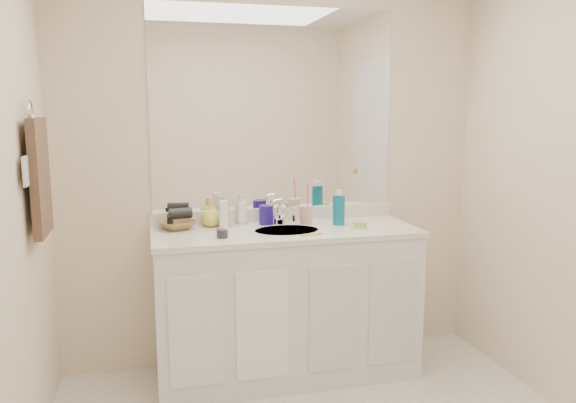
# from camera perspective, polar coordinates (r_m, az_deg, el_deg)

# --- Properties ---
(wall_back) EXTENTS (2.60, 0.02, 2.40)m
(wall_back) POSITION_cam_1_polar(r_m,az_deg,el_deg) (3.44, -1.34, 3.33)
(wall_back) COLOR #F5DEC0
(wall_back) RESTS_ON floor
(vanity_cabinet) EXTENTS (1.50, 0.55, 0.85)m
(vanity_cabinet) POSITION_cam_1_polar(r_m,az_deg,el_deg) (3.36, -0.22, -10.44)
(vanity_cabinet) COLOR white
(vanity_cabinet) RESTS_ON floor
(countertop) EXTENTS (1.52, 0.57, 0.03)m
(countertop) POSITION_cam_1_polar(r_m,az_deg,el_deg) (3.24, -0.22, -3.09)
(countertop) COLOR white
(countertop) RESTS_ON vanity_cabinet
(backsplash) EXTENTS (1.52, 0.03, 0.08)m
(backsplash) POSITION_cam_1_polar(r_m,az_deg,el_deg) (3.47, -1.27, -1.30)
(backsplash) COLOR silver
(backsplash) RESTS_ON countertop
(sink_basin) EXTENTS (0.37, 0.37, 0.02)m
(sink_basin) POSITION_cam_1_polar(r_m,az_deg,el_deg) (3.22, -0.13, -3.11)
(sink_basin) COLOR beige
(sink_basin) RESTS_ON countertop
(faucet) EXTENTS (0.02, 0.02, 0.11)m
(faucet) POSITION_cam_1_polar(r_m,az_deg,el_deg) (3.37, -0.89, -1.36)
(faucet) COLOR silver
(faucet) RESTS_ON countertop
(mirror) EXTENTS (1.48, 0.01, 1.20)m
(mirror) POSITION_cam_1_polar(r_m,az_deg,el_deg) (3.42, -1.34, 9.33)
(mirror) COLOR white
(mirror) RESTS_ON wall_back
(blue_mug) EXTENTS (0.11, 0.11, 0.12)m
(blue_mug) POSITION_cam_1_polar(r_m,az_deg,el_deg) (3.36, -2.23, -1.36)
(blue_mug) COLOR navy
(blue_mug) RESTS_ON countertop
(tan_cup) EXTENTS (0.09, 0.09, 0.11)m
(tan_cup) POSITION_cam_1_polar(r_m,az_deg,el_deg) (3.37, 1.83, -1.37)
(tan_cup) COLOR beige
(tan_cup) RESTS_ON countertop
(toothbrush) EXTENTS (0.02, 0.04, 0.20)m
(toothbrush) POSITION_cam_1_polar(r_m,az_deg,el_deg) (3.36, 2.00, 0.24)
(toothbrush) COLOR #FC4287
(toothbrush) RESTS_ON tan_cup
(mouthwash_bottle) EXTENTS (0.09, 0.09, 0.17)m
(mouthwash_bottle) POSITION_cam_1_polar(r_m,az_deg,el_deg) (3.36, 5.17, -0.89)
(mouthwash_bottle) COLOR #0A6582
(mouthwash_bottle) RESTS_ON countertop
(soap_dish) EXTENTS (0.10, 0.09, 0.01)m
(soap_dish) POSITION_cam_1_polar(r_m,az_deg,el_deg) (3.28, 7.32, -2.64)
(soap_dish) COLOR white
(soap_dish) RESTS_ON countertop
(green_soap) EXTENTS (0.08, 0.07, 0.03)m
(green_soap) POSITION_cam_1_polar(r_m,az_deg,el_deg) (3.27, 7.32, -2.32)
(green_soap) COLOR #99D133
(green_soap) RESTS_ON soap_dish
(orange_comb) EXTENTS (0.13, 0.04, 0.01)m
(orange_comb) POSITION_cam_1_polar(r_m,az_deg,el_deg) (3.09, 2.41, -3.37)
(orange_comb) COLOR gold
(orange_comb) RESTS_ON countertop
(dark_jar) EXTENTS (0.07, 0.07, 0.04)m
(dark_jar) POSITION_cam_1_polar(r_m,az_deg,el_deg) (3.04, -6.70, -3.27)
(dark_jar) COLOR #25252A
(dark_jar) RESTS_ON countertop
(extra_white_bottle) EXTENTS (0.05, 0.05, 0.16)m
(extra_white_bottle) POSITION_cam_1_polar(r_m,az_deg,el_deg) (3.25, -6.56, -1.35)
(extra_white_bottle) COLOR white
(extra_white_bottle) RESTS_ON countertop
(soap_bottle_white) EXTENTS (0.08, 0.08, 0.17)m
(soap_bottle_white) POSITION_cam_1_polar(r_m,az_deg,el_deg) (3.39, -4.69, -0.79)
(soap_bottle_white) COLOR white
(soap_bottle_white) RESTS_ON countertop
(soap_bottle_cream) EXTENTS (0.09, 0.09, 0.15)m
(soap_bottle_cream) POSITION_cam_1_polar(r_m,az_deg,el_deg) (3.32, -6.23, -1.22)
(soap_bottle_cream) COLOR beige
(soap_bottle_cream) RESTS_ON countertop
(soap_bottle_yellow) EXTENTS (0.15, 0.15, 0.15)m
(soap_bottle_yellow) POSITION_cam_1_polar(r_m,az_deg,el_deg) (3.33, -7.81, -1.27)
(soap_bottle_yellow) COLOR #DFD757
(soap_bottle_yellow) RESTS_ON countertop
(wicker_basket) EXTENTS (0.26, 0.26, 0.05)m
(wicker_basket) POSITION_cam_1_polar(r_m,az_deg,el_deg) (3.30, -11.18, -2.33)
(wicker_basket) COLOR olive
(wicker_basket) RESTS_ON countertop
(hair_dryer) EXTENTS (0.14, 0.09, 0.06)m
(hair_dryer) POSITION_cam_1_polar(r_m,az_deg,el_deg) (3.29, -10.87, -1.20)
(hair_dryer) COLOR black
(hair_dryer) RESTS_ON wicker_basket
(towel_ring) EXTENTS (0.01, 0.11, 0.11)m
(towel_ring) POSITION_cam_1_polar(r_m,az_deg,el_deg) (2.86, -24.69, 8.24)
(towel_ring) COLOR silver
(towel_ring) RESTS_ON wall_left
(hand_towel) EXTENTS (0.04, 0.32, 0.55)m
(hand_towel) POSITION_cam_1_polar(r_m,az_deg,el_deg) (2.87, -23.89, 2.28)
(hand_towel) COLOR #36261C
(hand_towel) RESTS_ON towel_ring
(switch_plate) EXTENTS (0.01, 0.08, 0.13)m
(switch_plate) POSITION_cam_1_polar(r_m,az_deg,el_deg) (2.67, -25.11, 2.80)
(switch_plate) COLOR silver
(switch_plate) RESTS_ON wall_left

